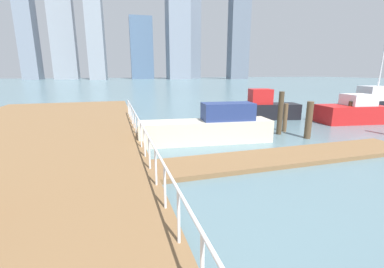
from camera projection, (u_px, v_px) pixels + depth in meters
name	position (u px, v px, depth m)	size (l,w,h in m)	color
ground_plane	(171.00, 118.00, 19.83)	(300.00, 300.00, 0.00)	slate
floating_dock	(286.00, 157.00, 10.54)	(11.93, 2.00, 0.18)	olive
boardwalk_railing	(152.00, 151.00, 7.60)	(0.06, 24.80, 1.08)	white
dock_piling_1	(285.00, 118.00, 15.22)	(0.24, 0.24, 1.67)	brown
dock_piling_2	(350.00, 113.00, 17.47)	(0.27, 0.27, 1.56)	#473826
dock_piling_3	(309.00, 120.00, 13.61)	(0.34, 0.34, 1.97)	brown
dock_piling_4	(280.00, 113.00, 14.48)	(0.29, 0.29, 2.42)	#473826
moored_boat_1	(351.00, 112.00, 17.95)	(4.45, 2.63, 1.98)	red
moored_boat_2	(374.00, 104.00, 21.45)	(4.99, 2.59, 6.34)	black
moored_boat_4	(266.00, 108.00, 19.50)	(4.81, 2.58, 2.24)	black
moored_boat_5	(210.00, 128.00, 12.97)	(6.75, 2.18, 1.97)	beige
skyline_tower_0	(24.00, 8.00, 116.77)	(7.30, 7.97, 63.41)	gray
skyline_tower_1	(63.00, 35.00, 124.94)	(10.76, 12.32, 41.64)	#8C939E
skyline_tower_2	(94.00, 19.00, 115.99)	(7.01, 13.92, 53.14)	#8C939E
skyline_tower_3	(141.00, 49.00, 133.12)	(11.29, 9.07, 30.52)	slate
skyline_tower_4	(178.00, 1.00, 121.83)	(10.77, 7.39, 72.07)	gray
skyline_tower_6	(239.00, 37.00, 128.96)	(9.55, 6.56, 41.49)	slate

